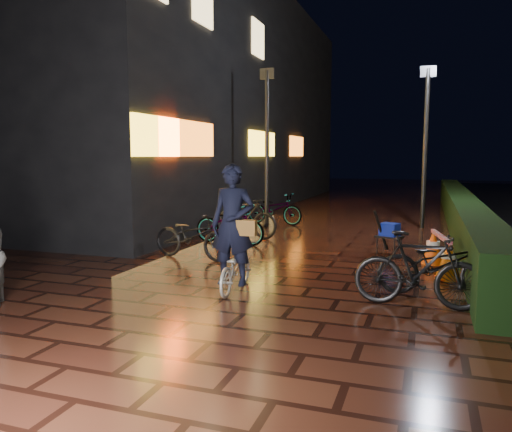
% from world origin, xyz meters
% --- Properties ---
extents(ground, '(80.00, 80.00, 0.00)m').
position_xyz_m(ground, '(0.00, 0.00, 0.00)').
color(ground, '#381911').
rests_on(ground, ground).
extents(hedge, '(0.70, 20.00, 1.00)m').
position_xyz_m(hedge, '(3.30, 8.00, 0.50)').
color(hedge, black).
rests_on(hedge, ground).
extents(storefront_block, '(12.09, 22.00, 9.00)m').
position_xyz_m(storefront_block, '(-9.50, 11.50, 4.50)').
color(storefront_block, black).
rests_on(storefront_block, ground).
extents(lamp_post_hedge, '(0.45, 0.13, 4.76)m').
position_xyz_m(lamp_post_hedge, '(2.21, 7.23, 2.62)').
color(lamp_post_hedge, black).
rests_on(lamp_post_hedge, ground).
extents(lamp_post_sf, '(0.45, 0.13, 4.76)m').
position_xyz_m(lamp_post_sf, '(-2.33, 6.06, 2.62)').
color(lamp_post_sf, black).
rests_on(lamp_post_sf, ground).
extents(cyclist, '(0.75, 1.45, 2.05)m').
position_xyz_m(cyclist, '(-0.55, -1.18, 0.76)').
color(cyclist, silver).
rests_on(cyclist, ground).
extents(traffic_barrier, '(0.69, 1.73, 0.70)m').
position_xyz_m(traffic_barrier, '(2.60, 1.41, 0.35)').
color(traffic_barrier, orange).
rests_on(traffic_barrier, ground).
extents(cart_assembly, '(0.69, 0.59, 0.98)m').
position_xyz_m(cart_assembly, '(1.55, 2.89, 0.50)').
color(cart_assembly, black).
rests_on(cart_assembly, ground).
extents(parked_bikes_storefront, '(2.03, 6.67, 1.10)m').
position_xyz_m(parked_bikes_storefront, '(-2.27, 3.56, 0.51)').
color(parked_bikes_storefront, black).
rests_on(parked_bikes_storefront, ground).
extents(parked_bikes_hedge, '(2.19, 1.52, 1.10)m').
position_xyz_m(parked_bikes_hedge, '(2.41, -0.69, 0.52)').
color(parked_bikes_hedge, black).
rests_on(parked_bikes_hedge, ground).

